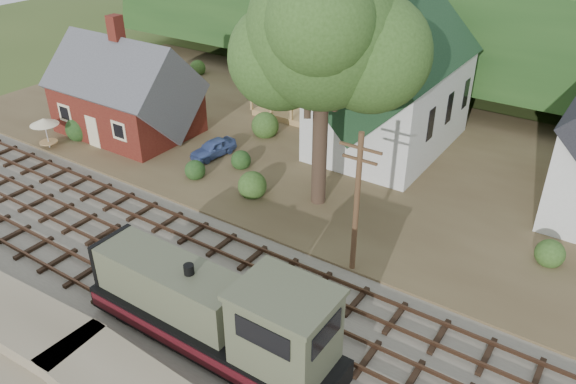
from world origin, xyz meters
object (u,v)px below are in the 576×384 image
Objects in this scene: locomotive at (219,316)px; patio_set at (44,123)px; car_blue at (213,148)px; car_green at (121,100)px.

locomotive is 5.24× the size of patio_set.
car_blue is 0.90× the size of car_green.
patio_set is at bearing -144.68° from car_blue.
patio_set reaches higher than car_green.
car_blue is 13.26m from car_green.
car_blue is at bearing 27.25° from patio_set.
car_green is at bearing 101.64° from patio_set.
car_blue is 12.62m from patio_set.
locomotive is at bearing -19.70° from patio_set.
car_green reaches higher than car_blue.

